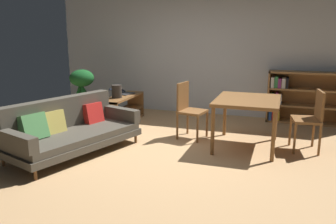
# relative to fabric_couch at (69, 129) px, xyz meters

# --- Properties ---
(ground_plane) EXTENTS (8.16, 8.16, 0.00)m
(ground_plane) POSITION_rel_fabric_couch_xyz_m (1.32, 0.47, -0.36)
(ground_plane) COLOR tan
(back_wall_panel) EXTENTS (6.80, 0.10, 2.70)m
(back_wall_panel) POSITION_rel_fabric_couch_xyz_m (1.32, 3.17, 0.99)
(back_wall_panel) COLOR silver
(back_wall_panel) RESTS_ON ground_plane
(fabric_couch) EXTENTS (1.45, 2.15, 0.79)m
(fabric_couch) POSITION_rel_fabric_couch_xyz_m (0.00, 0.00, 0.00)
(fabric_couch) COLOR brown
(fabric_couch) RESTS_ON ground_plane
(media_console) EXTENTS (0.36, 1.24, 0.53)m
(media_console) POSITION_rel_fabric_couch_xyz_m (-0.02, 1.86, -0.10)
(media_console) COLOR brown
(media_console) RESTS_ON ground_plane
(open_laptop) EXTENTS (0.48, 0.40, 0.11)m
(open_laptop) POSITION_rel_fabric_couch_xyz_m (-0.13, 2.09, 0.20)
(open_laptop) COLOR #333338
(open_laptop) RESTS_ON media_console
(desk_speaker) EXTENTS (0.19, 0.19, 0.25)m
(desk_speaker) POSITION_rel_fabric_couch_xyz_m (-0.04, 1.65, 0.30)
(desk_speaker) COLOR #2D2823
(desk_speaker) RESTS_ON media_console
(potted_floor_plant) EXTENTS (0.52, 0.53, 0.99)m
(potted_floor_plant) POSITION_rel_fabric_couch_xyz_m (-1.09, 2.09, 0.34)
(potted_floor_plant) COLOR #333338
(potted_floor_plant) RESTS_ON ground_plane
(dining_table) EXTENTS (0.95, 1.15, 0.77)m
(dining_table) POSITION_rel_fabric_couch_xyz_m (2.47, 1.09, 0.33)
(dining_table) COLOR brown
(dining_table) RESTS_ON ground_plane
(dining_chair_near) EXTENTS (0.48, 0.49, 0.94)m
(dining_chair_near) POSITION_rel_fabric_couch_xyz_m (1.48, 1.28, 0.17)
(dining_chair_near) COLOR brown
(dining_chair_near) RESTS_ON ground_plane
(dining_chair_far) EXTENTS (0.44, 0.51, 0.92)m
(dining_chair_far) POSITION_rel_fabric_couch_xyz_m (3.39, 1.22, 0.18)
(dining_chair_far) COLOR brown
(dining_chair_far) RESTS_ON ground_plane
(bookshelf) EXTENTS (1.39, 0.35, 1.02)m
(bookshelf) POSITION_rel_fabric_couch_xyz_m (3.27, 2.97, 0.15)
(bookshelf) COLOR olive
(bookshelf) RESTS_ON ground_plane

